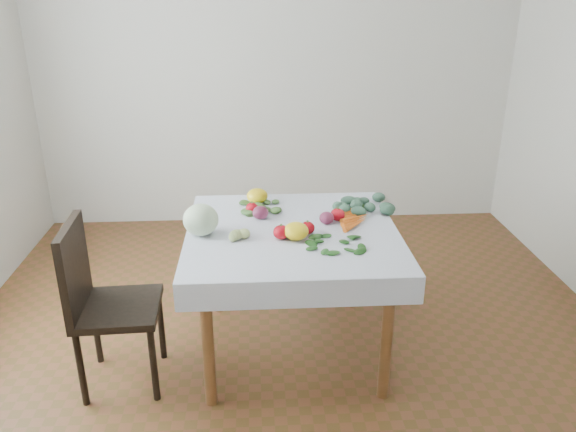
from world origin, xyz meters
name	(u,v)px	position (x,y,z in m)	size (l,w,h in m)	color
ground	(292,348)	(0.00, 0.00, 0.00)	(4.00, 4.00, 0.00)	brown
back_wall	(276,67)	(0.00, 2.00, 1.35)	(4.00, 0.04, 2.70)	silver
table	(292,247)	(0.00, 0.00, 0.65)	(1.00, 1.00, 0.75)	brown
tablecloth	(292,230)	(0.00, 0.00, 0.75)	(1.12, 1.12, 0.01)	white
chair	(99,295)	(-0.99, -0.23, 0.52)	(0.43, 0.43, 0.91)	black
cabbage	(201,220)	(-0.48, -0.03, 0.84)	(0.18, 0.18, 0.17)	beige
tomato_a	(252,208)	(-0.21, 0.25, 0.79)	(0.07, 0.07, 0.06)	red
tomato_b	(307,228)	(0.08, -0.05, 0.79)	(0.08, 0.08, 0.07)	red
tomato_c	(281,232)	(-0.07, -0.11, 0.79)	(0.08, 0.08, 0.07)	red
tomato_d	(338,215)	(0.26, 0.11, 0.79)	(0.08, 0.08, 0.07)	red
heirloom_back	(257,196)	(-0.18, 0.42, 0.80)	(0.13, 0.13, 0.09)	yellow
heirloom_front	(296,231)	(0.01, -0.12, 0.80)	(0.13, 0.13, 0.09)	yellow
onion_a	(260,213)	(-0.17, 0.16, 0.79)	(0.09, 0.09, 0.08)	#511730
onion_b	(327,218)	(0.19, 0.07, 0.79)	(0.08, 0.08, 0.07)	#511730
tomatillo_cluster	(240,234)	(-0.28, -0.09, 0.78)	(0.16, 0.10, 0.05)	#C6DB7E
carrot_bunch	(355,217)	(0.36, 0.13, 0.77)	(0.20, 0.34, 0.03)	#F6571B
kale_bunch	(365,203)	(0.45, 0.31, 0.78)	(0.36, 0.28, 0.05)	#3A5F4B
basil_bunch	(335,244)	(0.20, -0.21, 0.76)	(0.26, 0.22, 0.01)	#22581B
dill_bunch	(263,207)	(-0.15, 0.31, 0.77)	(0.27, 0.21, 0.03)	#486F33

